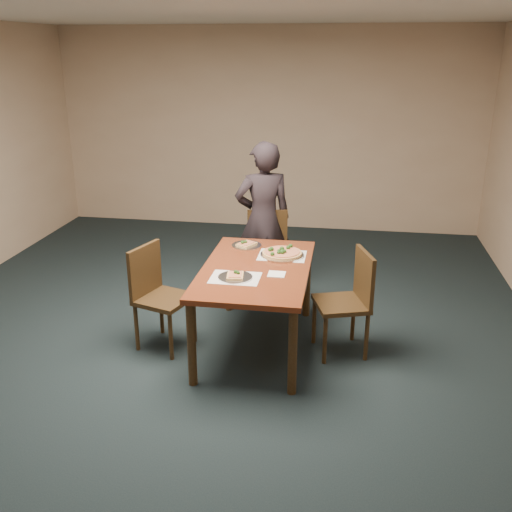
% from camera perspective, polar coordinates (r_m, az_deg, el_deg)
% --- Properties ---
extents(ground, '(8.00, 8.00, 0.00)m').
position_cam_1_polar(ground, '(4.91, -5.69, -10.54)').
color(ground, black).
rests_on(ground, ground).
extents(room_shell, '(8.00, 8.00, 8.00)m').
position_cam_1_polar(room_shell, '(4.30, -6.49, 9.83)').
color(room_shell, tan).
rests_on(room_shell, ground).
extents(dining_table, '(0.90, 1.50, 0.75)m').
position_cam_1_polar(dining_table, '(4.86, 0.00, -2.13)').
color(dining_table, '#552111').
rests_on(dining_table, ground).
extents(chair_far, '(0.49, 0.49, 0.91)m').
position_cam_1_polar(chair_far, '(5.95, 1.17, 0.66)').
color(chair_far, black).
rests_on(chair_far, ground).
extents(chair_left, '(0.53, 0.53, 0.91)m').
position_cam_1_polar(chair_left, '(5.03, -9.91, -3.43)').
color(chair_left, black).
rests_on(chair_left, ground).
extents(chair_right, '(0.53, 0.53, 0.91)m').
position_cam_1_polar(chair_right, '(4.90, 9.41, -4.02)').
color(chair_right, black).
rests_on(chair_right, ground).
extents(diner, '(0.69, 0.58, 1.63)m').
position_cam_1_polar(diner, '(5.95, 0.72, 3.68)').
color(diner, black).
rests_on(diner, ground).
extents(placemat_main, '(0.42, 0.32, 0.00)m').
position_cam_1_polar(placemat_main, '(5.10, 2.62, 0.05)').
color(placemat_main, white).
rests_on(placemat_main, dining_table).
extents(placemat_near, '(0.40, 0.30, 0.00)m').
position_cam_1_polar(placemat_near, '(4.60, -2.09, -2.19)').
color(placemat_near, white).
rests_on(placemat_near, dining_table).
extents(pizza_pan, '(0.39, 0.39, 0.08)m').
position_cam_1_polar(pizza_pan, '(5.09, 2.60, 0.29)').
color(pizza_pan, silver).
rests_on(pizza_pan, dining_table).
extents(slice_plate_near, '(0.28, 0.28, 0.06)m').
position_cam_1_polar(slice_plate_near, '(4.60, -2.09, -2.04)').
color(slice_plate_near, silver).
rests_on(slice_plate_near, dining_table).
extents(slice_plate_far, '(0.28, 0.28, 0.06)m').
position_cam_1_polar(slice_plate_far, '(5.34, -0.96, 1.14)').
color(slice_plate_far, silver).
rests_on(slice_plate_far, dining_table).
extents(napkin, '(0.14, 0.14, 0.01)m').
position_cam_1_polar(napkin, '(4.67, 2.07, -1.83)').
color(napkin, white).
rests_on(napkin, dining_table).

